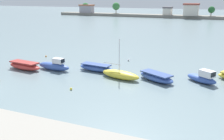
{
  "coord_description": "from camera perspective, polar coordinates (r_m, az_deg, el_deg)",
  "views": [
    {
      "loc": [
        24.76,
        -18.5,
        10.11
      ],
      "look_at": [
        12.41,
        11.17,
        0.92
      ],
      "focal_mm": 41.68,
      "sensor_mm": 36.0,
      "label": 1
    }
  ],
  "objects": [
    {
      "name": "moored_boat_6",
      "position": [
        32.41,
        9.68,
        -1.53
      ],
      "size": [
        5.36,
        4.09,
        1.03
      ],
      "rotation": [
        0.0,
        0.0,
        -0.5
      ],
      "color": "#3856A8",
      "rests_on": "ground"
    },
    {
      "name": "moored_boat_3",
      "position": [
        37.5,
        -12.54,
        0.93
      ],
      "size": [
        5.35,
        2.03,
        1.79
      ],
      "rotation": [
        0.0,
        0.0,
        -0.1
      ],
      "color": "#3856A8",
      "rests_on": "ground"
    },
    {
      "name": "moored_boat_5",
      "position": [
        32.83,
        1.85,
        -1.0
      ],
      "size": [
        5.56,
        2.75,
        5.05
      ],
      "rotation": [
        0.0,
        0.0,
        -0.21
      ],
      "color": "yellow",
      "rests_on": "ground"
    },
    {
      "name": "mooring_buoy_0",
      "position": [
        46.06,
        -14.28,
        2.95
      ],
      "size": [
        0.26,
        0.26,
        0.26
      ],
      "primitive_type": "sphere",
      "color": "orange",
      "rests_on": "ground"
    },
    {
      "name": "distant_shoreline",
      "position": [
        130.22,
        10.64,
        12.13
      ],
      "size": [
        114.7,
        7.27,
        6.85
      ],
      "color": "gray",
      "rests_on": "ground"
    },
    {
      "name": "mooring_buoy_1",
      "position": [
        29.38,
        -8.98,
        -4.09
      ],
      "size": [
        0.28,
        0.28,
        0.28
      ],
      "primitive_type": "sphere",
      "color": "yellow",
      "rests_on": "ground"
    },
    {
      "name": "moored_boat_2",
      "position": [
        38.98,
        -18.62,
        0.89
      ],
      "size": [
        5.72,
        2.44,
        1.12
      ],
      "rotation": [
        0.0,
        0.0,
        -0.12
      ],
      "color": "#C63833",
      "rests_on": "ground"
    },
    {
      "name": "moored_boat_4",
      "position": [
        36.25,
        -3.51,
        0.53
      ],
      "size": [
        5.36,
        2.25,
        1.0
      ],
      "rotation": [
        0.0,
        0.0,
        -0.1
      ],
      "color": "#3856A8",
      "rests_on": "ground"
    },
    {
      "name": "moored_boat_7",
      "position": [
        33.12,
        19.26,
        -1.61
      ],
      "size": [
        4.16,
        3.36,
        1.67
      ],
      "rotation": [
        0.0,
        0.0,
        -0.56
      ],
      "color": "#3856A8",
      "rests_on": "ground"
    },
    {
      "name": "mooring_buoy_2",
      "position": [
        41.87,
        3.63,
        2.19
      ],
      "size": [
        0.33,
        0.33,
        0.33
      ],
      "primitive_type": "sphere",
      "color": "white",
      "rests_on": "ground"
    }
  ]
}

